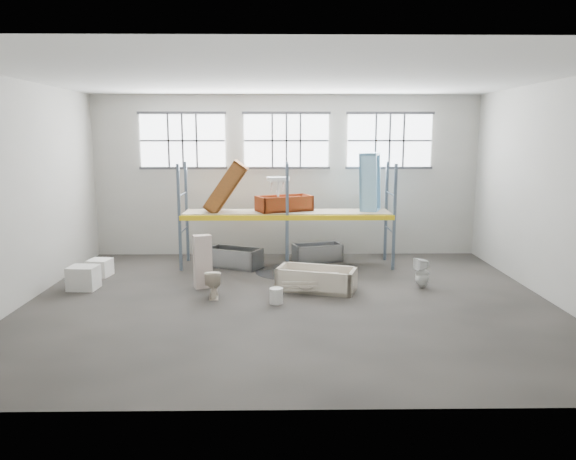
{
  "coord_description": "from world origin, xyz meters",
  "views": [
    {
      "loc": [
        -0.2,
        -11.97,
        3.78
      ],
      "look_at": [
        0.0,
        1.5,
        1.4
      ],
      "focal_mm": 33.68,
      "sensor_mm": 36.0,
      "label": 1
    }
  ],
  "objects_px": {
    "steel_tub_left": "(235,257)",
    "bucket": "(276,296)",
    "blue_tub_upright": "(370,183)",
    "toilet_beige": "(213,283)",
    "bathtub_beige": "(317,279)",
    "rust_tub_flat": "(284,203)",
    "toilet_white": "(422,273)",
    "cistern_tall": "(203,262)",
    "carton_near": "(83,278)",
    "steel_tub_right": "(317,253)"
  },
  "relations": [
    {
      "from": "toilet_beige",
      "to": "cistern_tall",
      "type": "height_order",
      "value": "cistern_tall"
    },
    {
      "from": "blue_tub_upright",
      "to": "toilet_beige",
      "type": "bearing_deg",
      "value": -141.18
    },
    {
      "from": "steel_tub_left",
      "to": "rust_tub_flat",
      "type": "relative_size",
      "value": 0.97
    },
    {
      "from": "toilet_beige",
      "to": "bucket",
      "type": "relative_size",
      "value": 1.89
    },
    {
      "from": "toilet_white",
      "to": "blue_tub_upright",
      "type": "bearing_deg",
      "value": -178.07
    },
    {
      "from": "steel_tub_left",
      "to": "bucket",
      "type": "relative_size",
      "value": 4.27
    },
    {
      "from": "carton_near",
      "to": "bucket",
      "type": "bearing_deg",
      "value": -14.43
    },
    {
      "from": "bathtub_beige",
      "to": "rust_tub_flat",
      "type": "height_order",
      "value": "rust_tub_flat"
    },
    {
      "from": "bathtub_beige",
      "to": "cistern_tall",
      "type": "distance_m",
      "value": 2.87
    },
    {
      "from": "toilet_beige",
      "to": "steel_tub_left",
      "type": "xyz_separation_m",
      "value": [
        0.26,
        2.96,
        -0.06
      ]
    },
    {
      "from": "steel_tub_left",
      "to": "carton_near",
      "type": "height_order",
      "value": "carton_near"
    },
    {
      "from": "rust_tub_flat",
      "to": "toilet_beige",
      "type": "bearing_deg",
      "value": -117.48
    },
    {
      "from": "steel_tub_right",
      "to": "blue_tub_upright",
      "type": "height_order",
      "value": "blue_tub_upright"
    },
    {
      "from": "steel_tub_right",
      "to": "carton_near",
      "type": "distance_m",
      "value": 6.68
    },
    {
      "from": "cistern_tall",
      "to": "steel_tub_left",
      "type": "bearing_deg",
      "value": 54.83
    },
    {
      "from": "toilet_white",
      "to": "rust_tub_flat",
      "type": "distance_m",
      "value": 4.49
    },
    {
      "from": "bathtub_beige",
      "to": "toilet_white",
      "type": "bearing_deg",
      "value": 21.32
    },
    {
      "from": "toilet_white",
      "to": "carton_near",
      "type": "bearing_deg",
      "value": -107.35
    },
    {
      "from": "steel_tub_right",
      "to": "blue_tub_upright",
      "type": "relative_size",
      "value": 0.82
    },
    {
      "from": "steel_tub_left",
      "to": "steel_tub_right",
      "type": "bearing_deg",
      "value": 16.01
    },
    {
      "from": "toilet_white",
      "to": "rust_tub_flat",
      "type": "relative_size",
      "value": 0.48
    },
    {
      "from": "steel_tub_left",
      "to": "bucket",
      "type": "height_order",
      "value": "steel_tub_left"
    },
    {
      "from": "toilet_white",
      "to": "carton_near",
      "type": "xyz_separation_m",
      "value": [
        -8.43,
        -0.01,
        -0.09
      ]
    },
    {
      "from": "rust_tub_flat",
      "to": "carton_near",
      "type": "distance_m",
      "value": 5.81
    },
    {
      "from": "cistern_tall",
      "to": "rust_tub_flat",
      "type": "height_order",
      "value": "rust_tub_flat"
    },
    {
      "from": "bathtub_beige",
      "to": "bucket",
      "type": "distance_m",
      "value": 1.46
    },
    {
      "from": "toilet_beige",
      "to": "rust_tub_flat",
      "type": "relative_size",
      "value": 0.43
    },
    {
      "from": "rust_tub_flat",
      "to": "steel_tub_left",
      "type": "bearing_deg",
      "value": -168.18
    },
    {
      "from": "steel_tub_right",
      "to": "rust_tub_flat",
      "type": "bearing_deg",
      "value": -158.29
    },
    {
      "from": "steel_tub_right",
      "to": "carton_near",
      "type": "relative_size",
      "value": 2.12
    },
    {
      "from": "toilet_white",
      "to": "steel_tub_left",
      "type": "distance_m",
      "value": 5.35
    },
    {
      "from": "toilet_white",
      "to": "carton_near",
      "type": "distance_m",
      "value": 8.43
    },
    {
      "from": "toilet_beige",
      "to": "cistern_tall",
      "type": "bearing_deg",
      "value": -71.89
    },
    {
      "from": "bathtub_beige",
      "to": "blue_tub_upright",
      "type": "height_order",
      "value": "blue_tub_upright"
    },
    {
      "from": "toilet_beige",
      "to": "rust_tub_flat",
      "type": "height_order",
      "value": "rust_tub_flat"
    },
    {
      "from": "carton_near",
      "to": "rust_tub_flat",
      "type": "bearing_deg",
      "value": 26.82
    },
    {
      "from": "blue_tub_upright",
      "to": "toilet_white",
      "type": "bearing_deg",
      "value": -70.64
    },
    {
      "from": "steel_tub_left",
      "to": "steel_tub_right",
      "type": "xyz_separation_m",
      "value": [
        2.44,
        0.7,
        -0.02
      ]
    },
    {
      "from": "bucket",
      "to": "cistern_tall",
      "type": "bearing_deg",
      "value": 144.17
    },
    {
      "from": "bathtub_beige",
      "to": "steel_tub_left",
      "type": "height_order",
      "value": "steel_tub_left"
    },
    {
      "from": "toilet_beige",
      "to": "blue_tub_upright",
      "type": "height_order",
      "value": "blue_tub_upright"
    },
    {
      "from": "bathtub_beige",
      "to": "bucket",
      "type": "relative_size",
      "value": 5.3
    },
    {
      "from": "cistern_tall",
      "to": "steel_tub_right",
      "type": "height_order",
      "value": "cistern_tall"
    },
    {
      "from": "toilet_beige",
      "to": "bucket",
      "type": "height_order",
      "value": "toilet_beige"
    },
    {
      "from": "blue_tub_upright",
      "to": "bucket",
      "type": "xyz_separation_m",
      "value": [
        -2.72,
        -3.88,
        -2.22
      ]
    },
    {
      "from": "cistern_tall",
      "to": "bathtub_beige",
      "type": "bearing_deg",
      "value": -24.13
    },
    {
      "from": "toilet_beige",
      "to": "toilet_white",
      "type": "xyz_separation_m",
      "value": [
        5.13,
        0.74,
        0.04
      ]
    },
    {
      "from": "toilet_white",
      "to": "rust_tub_flat",
      "type": "xyz_separation_m",
      "value": [
        -3.43,
        2.52,
        1.44
      ]
    },
    {
      "from": "bathtub_beige",
      "to": "toilet_white",
      "type": "xyz_separation_m",
      "value": [
        2.66,
        0.17,
        0.1
      ]
    },
    {
      "from": "toilet_beige",
      "to": "steel_tub_left",
      "type": "bearing_deg",
      "value": -100.15
    }
  ]
}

